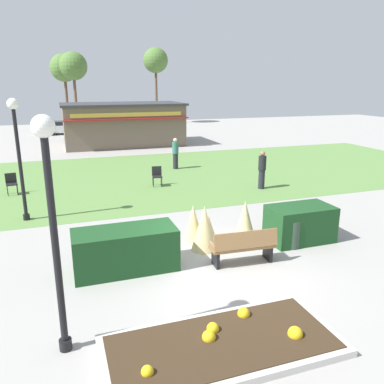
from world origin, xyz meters
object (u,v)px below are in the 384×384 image
Objects in this scene: park_bench at (243,247)px; cafe_chair_east at (11,182)px; tree_right_bg at (156,61)px; person_strolling at (175,153)px; tree_left_bg at (73,67)px; trash_bin at (291,233)px; food_kiosk at (123,124)px; lamppost_mid at (18,145)px; cafe_chair_center at (157,175)px; parked_car_center_slot at (125,125)px; tree_center_bg at (64,68)px; person_standing at (262,170)px; parked_car_west_slot at (65,127)px; lamppost_near at (52,211)px.

park_bench is 1.94× the size of cafe_chair_east.
park_bench is 11.10m from cafe_chair_east.
person_strolling is at bearing -101.75° from tree_right_bg.
person_strolling is 0.22× the size of tree_left_bg.
trash_bin is at bearing -83.08° from tree_left_bg.
trash_bin is 0.10× the size of tree_right_bg.
park_bench is 1.87m from trash_bin.
park_bench is 0.19× the size of food_kiosk.
lamppost_mid is 5.01× the size of trash_bin.
cafe_chair_center is at bearing 103.76° from trash_bin.
parked_car_center_slot is 0.50× the size of tree_right_bg.
tree_right_bg is (13.16, 27.46, 6.46)m from cafe_chair_east.
parked_car_center_slot is (8.25, 20.60, 0.12)m from cafe_chair_east.
tree_center_bg is (-9.98, -1.79, -0.97)m from tree_right_bg.
parked_car_west_slot is (-7.73, 23.25, -0.22)m from person_standing.
park_bench is 1.02× the size of person_standing.
person_strolling reaches higher than cafe_chair_center.
food_kiosk is 14.60m from tree_center_bg.
lamppost_mid is 4.58× the size of cafe_chair_east.
cafe_chair_east is at bearing 173.86° from cafe_chair_center.
tree_left_bg reaches higher than tree_center_bg.
person_strolling is at bearing 81.78° from park_bench.
person_standing is at bearing -76.91° from tree_left_bg.
parked_car_west_slot is (-4.07, 8.38, -0.93)m from food_kiosk.
person_standing is (3.67, -14.87, -0.71)m from food_kiosk.
tree_right_bg is at bearing 68.29° from lamppost_mid.
park_bench is 21.40m from food_kiosk.
parked_car_west_slot and parked_car_center_slot have the same top height.
tree_center_bg is at bearing 87.94° from lamppost_near.
cafe_chair_east is 31.13m from tree_right_bg.
person_strolling is (1.25, -9.63, -0.71)m from food_kiosk.
lamppost_near reaches higher than person_standing.
cafe_chair_center is at bearing 67.79° from lamppost_near.
park_bench is 34.48m from tree_left_bg.
person_strolling is at bearing -73.54° from parked_car_west_slot.
cafe_chair_center is 0.10× the size of tree_right_bg.
trash_bin is at bearing -79.50° from parked_car_west_slot.
tree_left_bg is (4.03, 24.79, 5.64)m from cafe_chair_east.
park_bench is at bearing -84.88° from tree_center_bg.
tree_right_bg is at bearing 81.98° from trash_bin.
lamppost_near is 40.47m from tree_right_bg.
lamppost_near is 0.96× the size of parked_car_west_slot.
lamppost_near reaches higher than parked_car_center_slot.
tree_left_bg reaches higher than person_strolling.
tree_left_bg is at bearing -163.73° from tree_right_bg.
food_kiosk is at bearing 93.69° from trash_bin.
lamppost_mid is 2.41× the size of person_strolling.
parked_car_west_slot is (-5.32, 18.01, -0.22)m from person_strolling.
cafe_chair_east is 20.77m from parked_car_west_slot.
park_bench is at bearing -100.63° from tree_right_bg.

